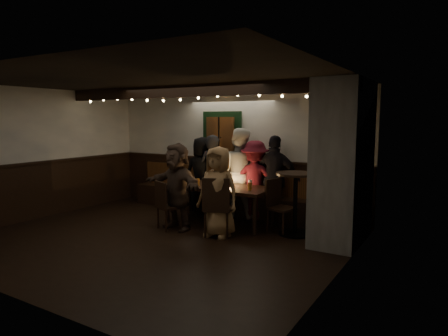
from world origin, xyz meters
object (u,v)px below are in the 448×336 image
Objects in this scene: dining_table at (218,189)px; person_b at (213,175)px; chair_end at (278,202)px; person_c at (239,173)px; chair_near_left at (166,203)px; person_e at (275,178)px; person_d at (255,180)px; person_a at (202,174)px; person_g at (218,192)px; person_f at (177,186)px; high_top at (295,196)px; chair_near_right at (217,204)px.

dining_table is 1.23× the size of person_b.
chair_end is 0.52× the size of person_c.
person_b is (0.07, 1.47, 0.34)m from chair_near_left.
person_d is at bearing 3.87° from person_e.
person_b is (-1.70, 0.55, 0.31)m from chair_end.
chair_end is at bearing 146.20° from person_a.
person_e is at bearing 117.39° from chair_end.
person_b is 1.08× the size of person_g.
chair_near_left is 0.36m from person_f.
person_a is 1.03× the size of person_d.
person_a is 0.92m from person_c.
person_c is (0.64, 1.57, 0.41)m from chair_near_left.
chair_end is 0.37m from high_top.
person_c is at bearing 163.22° from person_a.
person_c is (0.57, 0.10, 0.07)m from person_b.
person_a is at bearing -18.69° from person_b.
person_b is at bearing 87.19° from chair_near_left.
person_c reaches higher than chair_end.
person_d is at bearing 57.92° from dining_table.
person_g is (0.01, -1.38, -0.02)m from person_d.
person_c is 0.40m from person_d.
person_e is (1.69, 0.03, 0.03)m from person_a.
person_f reaches higher than chair_end.
high_top is at bearing 33.09° from person_g.
chair_near_left is at bearing -173.62° from person_g.
person_c reaches higher than high_top.
chair_end is 0.84m from person_e.
person_f reaches higher than person_g.
chair_near_right is 0.65× the size of person_d.
person_f reaches higher than dining_table.
chair_end is 2.17m from person_a.
chair_near_right is at bearing 123.95° from person_b.
chair_near_left is 0.56× the size of person_f.
high_top is at bearing 131.22° from person_d.
high_top reaches higher than chair_near_right.
high_top is at bearing 153.38° from person_c.
person_g is at bearing 8.16° from chair_near_left.
person_d is (1.02, 1.53, 0.29)m from chair_near_left.
person_g is at bearing 124.72° from person_b.
chair_near_left is (-0.59, -0.85, -0.17)m from dining_table.
chair_end is 0.87× the size of high_top.
person_g is at bearing 14.21° from person_f.
person_f is at bearing -159.29° from high_top.
person_c is 1.15× the size of person_d.
person_d is at bearing 161.71° from person_a.
chair_near_right is 0.57× the size of person_c.
person_c reaches higher than person_b.
chair_end is at bearing 40.04° from person_f.
person_c is at bearing 67.69° from chair_near_left.
person_b is 1.32m from person_f.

